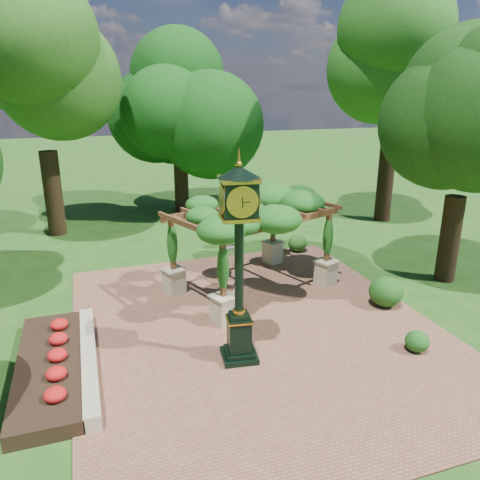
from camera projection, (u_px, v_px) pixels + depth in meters
name	position (u px, v px, depth m)	size (l,w,h in m)	color
ground	(270.00, 346.00, 12.50)	(120.00, 120.00, 0.00)	#1E4714
brick_plaza	(257.00, 328.00, 13.39)	(10.00, 12.00, 0.04)	brown
border_wall	(89.00, 360.00, 11.48)	(0.35, 5.00, 0.40)	#C6B793
flower_bed	(50.00, 367.00, 11.21)	(1.50, 5.00, 0.36)	red
pedestal_clock	(239.00, 248.00, 10.95)	(1.10, 1.10, 4.99)	black
pergola	(252.00, 213.00, 15.18)	(6.02, 4.88, 3.28)	beige
sundial	(227.00, 239.00, 19.89)	(0.64, 0.64, 0.97)	gray
shrub_front	(417.00, 341.00, 12.10)	(0.62, 0.62, 0.55)	#195017
shrub_mid	(386.00, 292.00, 14.58)	(1.05, 1.05, 0.94)	#194B15
shrub_back	(297.00, 243.00, 19.49)	(0.78, 0.78, 0.70)	#28601B
tree_west_far	(39.00, 81.00, 19.94)	(4.87, 4.87, 9.98)	#332213
tree_north	(178.00, 102.00, 24.33)	(5.22, 5.22, 8.47)	#332414
tree_east_far	(397.00, 61.00, 21.95)	(5.06, 5.06, 11.30)	black
tree_east_near	(466.00, 125.00, 15.14)	(4.24, 4.24, 7.89)	black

